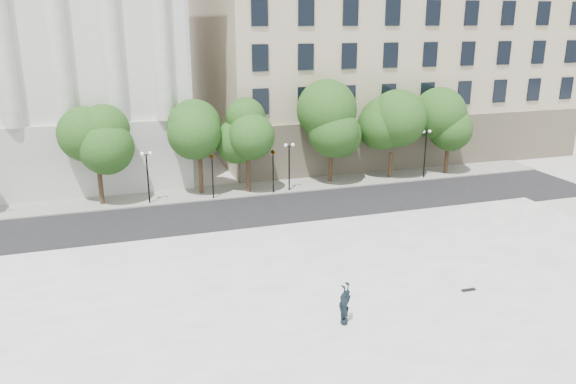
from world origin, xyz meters
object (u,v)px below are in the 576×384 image
Objects in this scene: traffic_light_east at (273,150)px; skateboard at (469,290)px; traffic_light_west at (212,155)px; person_lying at (344,319)px.

skateboard is at bearing -77.80° from traffic_light_east.
skateboard is at bearing -65.35° from traffic_light_west.
traffic_light_east is at bearing 47.88° from person_lying.
traffic_light_east reaches higher than person_lying.
traffic_light_west is 5.61× the size of skateboard.
traffic_light_east is at bearing 103.36° from skateboard.
person_lying is at bearing -170.35° from skateboard.
person_lying reaches higher than skateboard.
person_lying is at bearing -97.83° from traffic_light_east.
traffic_light_west reaches higher than person_lying.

